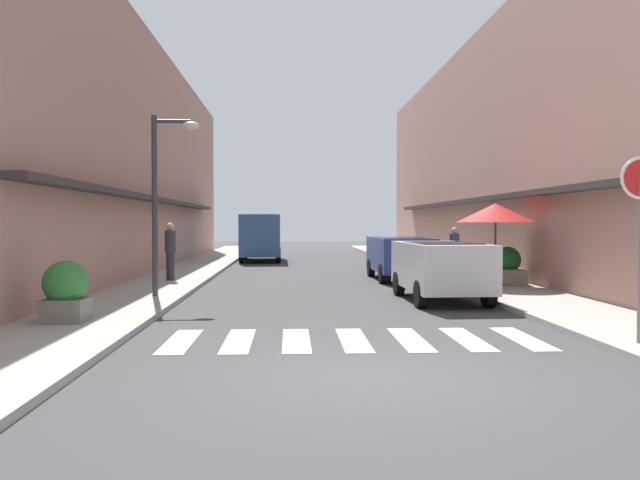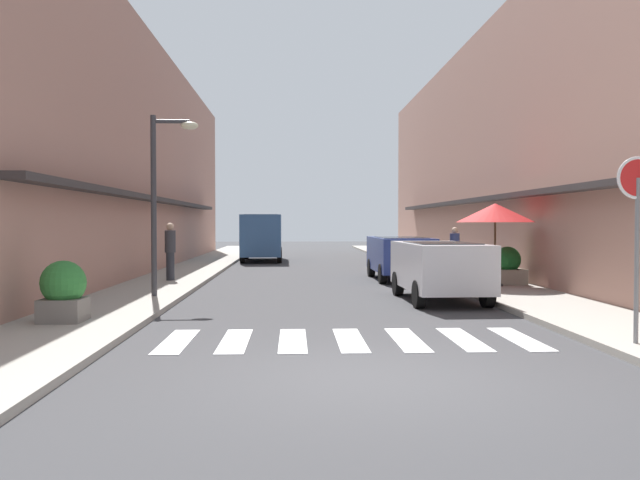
{
  "view_description": "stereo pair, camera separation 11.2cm",
  "coord_description": "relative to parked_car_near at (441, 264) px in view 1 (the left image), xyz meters",
  "views": [
    {
      "loc": [
        -1.05,
        -7.99,
        1.95
      ],
      "look_at": [
        -0.03,
        13.97,
        1.36
      ],
      "focal_mm": 36.06,
      "sensor_mm": 36.0,
      "label": 1
    },
    {
      "loc": [
        -0.94,
        -7.99,
        1.95
      ],
      "look_at": [
        -0.03,
        13.97,
        1.36
      ],
      "focal_mm": 36.06,
      "sensor_mm": 36.0,
      "label": 2
    }
  ],
  "objects": [
    {
      "name": "ground_plane",
      "position": [
        -2.69,
        7.94,
        -0.92
      ],
      "size": [
        86.52,
        86.52,
        0.0
      ],
      "primitive_type": "plane",
      "color": "#38383A"
    },
    {
      "name": "sidewalk_left",
      "position": [
        -7.65,
        7.94,
        -0.86
      ],
      "size": [
        2.44,
        55.06,
        0.12
      ],
      "primitive_type": "cube",
      "color": "#9E998E",
      "rests_on": "ground_plane"
    },
    {
      "name": "sidewalk_right",
      "position": [
        2.27,
        7.94,
        -0.86
      ],
      "size": [
        2.44,
        55.06,
        0.12
      ],
      "primitive_type": "cube",
      "color": "#9E998E",
      "rests_on": "ground_plane"
    },
    {
      "name": "building_row_left",
      "position": [
        -11.37,
        8.91,
        3.58
      ],
      "size": [
        5.5,
        37.4,
        9.0
      ],
      "color": "#A87A6B",
      "rests_on": "ground_plane"
    },
    {
      "name": "building_row_right",
      "position": [
        5.99,
        8.91,
        3.77
      ],
      "size": [
        5.5,
        37.4,
        9.38
      ],
      "color": "#A87A6B",
      "rests_on": "ground_plane"
    },
    {
      "name": "crosswalk",
      "position": [
        -2.69,
        -5.22,
        -0.91
      ],
      "size": [
        6.15,
        2.2,
        0.01
      ],
      "color": "silver",
      "rests_on": "ground_plane"
    },
    {
      "name": "parked_car_near",
      "position": [
        0.0,
        0.0,
        0.0
      ],
      "size": [
        1.89,
        3.98,
        1.47
      ],
      "color": "silver",
      "rests_on": "ground_plane"
    },
    {
      "name": "parked_car_mid",
      "position": [
        0.0,
        5.96,
        0.0
      ],
      "size": [
        1.85,
        4.21,
        1.47
      ],
      "color": "navy",
      "rests_on": "ground_plane"
    },
    {
      "name": "delivery_van",
      "position": [
        -5.23,
        17.09,
        0.49
      ],
      "size": [
        2.07,
        5.43,
        2.37
      ],
      "color": "#33598C",
      "rests_on": "ground_plane"
    },
    {
      "name": "street_lamp",
      "position": [
        -6.91,
        0.46,
        2.02
      ],
      "size": [
        1.19,
        0.28,
        4.52
      ],
      "color": "#38383D",
      "rests_on": "sidewalk_left"
    },
    {
      "name": "cafe_umbrella",
      "position": [
        2.2,
        2.56,
        1.31
      ],
      "size": [
        2.25,
        2.25,
        2.4
      ],
      "color": "#262626",
      "rests_on": "sidewalk_right"
    },
    {
      "name": "planter_corner",
      "position": [
        -7.9,
        -3.72,
        -0.24
      ],
      "size": [
        0.83,
        0.83,
        1.13
      ],
      "color": "slate",
      "rests_on": "sidewalk_left"
    },
    {
      "name": "planter_midblock",
      "position": [
        2.75,
        3.08,
        -0.29
      ],
      "size": [
        0.93,
        0.93,
        1.13
      ],
      "color": "gray",
      "rests_on": "sidewalk_right"
    },
    {
      "name": "pedestrian_walking_near",
      "position": [
        -7.55,
        4.81,
        0.17
      ],
      "size": [
        0.34,
        0.34,
        1.83
      ],
      "rotation": [
        0.0,
        0.0,
        4.11
      ],
      "color": "#282B33",
      "rests_on": "sidewalk_left"
    },
    {
      "name": "pedestrian_walking_far",
      "position": [
        2.05,
        6.57,
        0.08
      ],
      "size": [
        0.34,
        0.34,
        1.68
      ],
      "rotation": [
        0.0,
        0.0,
        1.84
      ],
      "color": "#282B33",
      "rests_on": "sidewalk_right"
    }
  ]
}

